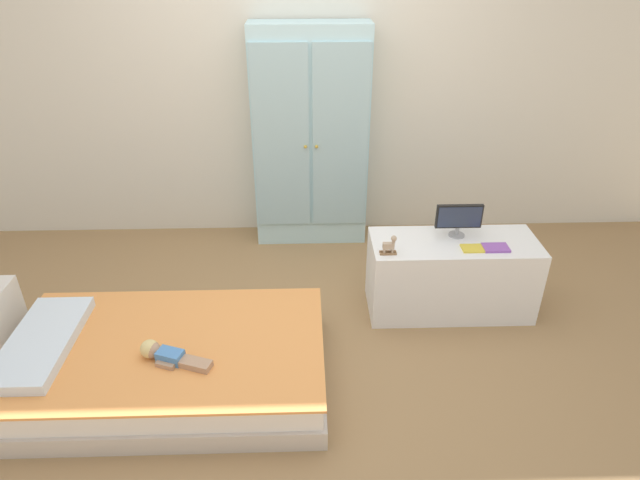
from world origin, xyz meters
The scene contains 11 objects.
ground_plane centered at (0.00, 0.00, -0.01)m, with size 10.00×10.00×0.02m, color #99754C.
back_wall centered at (0.00, 1.57, 1.35)m, with size 6.40×0.05×2.70m, color silver.
bed centered at (-0.68, -0.23, 0.13)m, with size 1.69×1.00×0.26m.
pillow centered at (-1.33, -0.23, 0.29)m, with size 0.32×0.72×0.06m, color silver.
doll centered at (-0.67, -0.35, 0.30)m, with size 0.38×0.20×0.10m.
wardrobe centered at (0.12, 1.39, 0.83)m, with size 0.85×0.31×1.65m.
tv_stand centered at (1.00, 0.39, 0.25)m, with size 1.04×0.42×0.50m, color white.
tv_monitor centered at (1.02, 0.46, 0.63)m, with size 0.29×0.10×0.22m.
rocking_horse_toy centered at (0.57, 0.26, 0.56)m, with size 0.10×0.04×0.12m.
book_yellow centered at (1.08, 0.29, 0.51)m, with size 0.13×0.10×0.01m, color gold.
book_purple centered at (1.22, 0.29, 0.51)m, with size 0.15×0.10×0.02m, color #8E51B2.
Camera 1 is at (0.07, -2.48, 2.16)m, focal length 30.28 mm.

